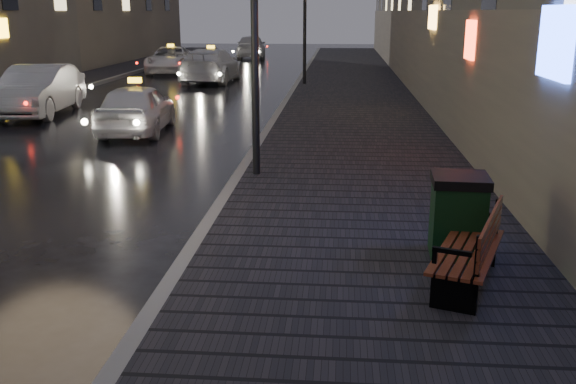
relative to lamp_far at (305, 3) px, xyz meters
name	(u,v)px	position (x,y,z in m)	size (l,w,h in m)	color
ground	(12,321)	(-1.85, -22.00, -3.49)	(120.00, 120.00, 0.00)	black
sidewalk	(352,88)	(2.05, -1.00, -3.41)	(4.60, 58.00, 0.15)	black
curb	(295,88)	(-0.35, -1.00, -3.41)	(0.20, 58.00, 0.15)	slate
sidewalk_far	(59,86)	(-10.55, -1.00, -3.41)	(2.40, 58.00, 0.15)	black
curb_far	(88,86)	(-9.25, -1.00, -3.41)	(0.20, 58.00, 0.15)	slate
lamp_far	(305,3)	(0.00, 0.00, 0.00)	(0.36, 0.36, 5.28)	black
bench	(474,250)	(3.12, -21.02, -2.90)	(1.15, 1.83, 0.88)	black
trash_bin	(458,215)	(3.10, -20.05, -2.80)	(0.73, 0.73, 1.06)	black
taxi_near	(137,108)	(-3.87, -11.16, -2.82)	(1.58, 3.93, 1.34)	silver
car_left_mid	(38,90)	(-7.93, -8.34, -2.72)	(1.63, 4.68, 1.54)	#AAA9B1
taxi_mid	(211,65)	(-4.40, 1.68, -2.72)	(2.14, 5.28, 1.53)	silver
taxi_far	(171,60)	(-7.43, 6.06, -2.80)	(2.27, 4.93, 1.37)	white
car_far	(251,47)	(-4.68, 17.08, -2.68)	(1.92, 4.76, 1.62)	#9E9DA5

